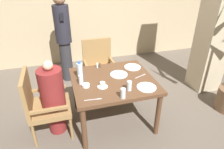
# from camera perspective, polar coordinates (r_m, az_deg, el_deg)

# --- Properties ---
(ground_plane) EXTENTS (16.00, 16.00, 0.00)m
(ground_plane) POSITION_cam_1_polar(r_m,az_deg,el_deg) (3.24, 0.26, -12.49)
(ground_plane) COLOR #60564C
(wall_back) EXTENTS (8.00, 0.06, 2.80)m
(wall_back) POSITION_cam_1_polar(r_m,az_deg,el_deg) (4.81, -8.03, 19.67)
(wall_back) COLOR tan
(wall_back) RESTS_ON ground_plane
(pillar_stone) EXTENTS (0.46, 0.46, 2.70)m
(pillar_stone) POSITION_cam_1_polar(r_m,az_deg,el_deg) (3.95, 28.01, 14.03)
(pillar_stone) COLOR #BCAD8E
(pillar_stone) RESTS_ON ground_plane
(dining_table) EXTENTS (1.14, 1.04, 0.72)m
(dining_table) POSITION_cam_1_polar(r_m,az_deg,el_deg) (2.87, 0.29, -2.95)
(dining_table) COLOR brown
(dining_table) RESTS_ON ground_plane
(chair_left_side) EXTENTS (0.54, 0.54, 0.96)m
(chair_left_side) POSITION_cam_1_polar(r_m,az_deg,el_deg) (2.87, -19.29, -7.71)
(chair_left_side) COLOR olive
(chair_left_side) RESTS_ON ground_plane
(diner_in_left_chair) EXTENTS (0.32, 0.32, 1.12)m
(diner_in_left_chair) POSITION_cam_1_polar(r_m,az_deg,el_deg) (2.82, -16.45, -6.27)
(diner_in_left_chair) COLOR maroon
(diner_in_left_chair) RESTS_ON ground_plane
(chair_far_side) EXTENTS (0.54, 0.54, 0.96)m
(chair_far_side) POSITION_cam_1_polar(r_m,az_deg,el_deg) (3.73, -3.76, 2.80)
(chair_far_side) COLOR olive
(chair_far_side) RESTS_ON ground_plane
(standing_host) EXTENTS (0.30, 0.33, 1.74)m
(standing_host) POSITION_cam_1_polar(r_m,az_deg,el_deg) (4.02, -13.67, 10.57)
(standing_host) COLOR #2D2D33
(standing_host) RESTS_ON ground_plane
(plate_main_left) EXTENTS (0.26, 0.26, 0.01)m
(plate_main_left) POSITION_cam_1_polar(r_m,az_deg,el_deg) (2.93, 1.97, 0.02)
(plate_main_left) COLOR white
(plate_main_left) RESTS_ON dining_table
(plate_main_right) EXTENTS (0.26, 0.26, 0.01)m
(plate_main_right) POSITION_cam_1_polar(r_m,az_deg,el_deg) (2.67, 9.83, -3.61)
(plate_main_right) COLOR white
(plate_main_right) RESTS_ON dining_table
(plate_dessert_center) EXTENTS (0.26, 0.26, 0.01)m
(plate_dessert_center) POSITION_cam_1_polar(r_m,az_deg,el_deg) (3.16, 5.88, 2.12)
(plate_dessert_center) COLOR white
(plate_dessert_center) RESTS_ON dining_table
(teacup_with_saucer) EXTENTS (0.14, 0.14, 0.07)m
(teacup_with_saucer) POSITION_cam_1_polar(r_m,az_deg,el_deg) (2.64, -2.71, -3.03)
(teacup_with_saucer) COLOR white
(teacup_with_saucer) RESTS_ON dining_table
(bowl_small) EXTENTS (0.10, 0.10, 0.04)m
(bowl_small) POSITION_cam_1_polar(r_m,az_deg,el_deg) (2.67, -7.49, -3.10)
(bowl_small) COLOR white
(bowl_small) RESTS_ON dining_table
(water_bottle) EXTENTS (0.08, 0.08, 0.26)m
(water_bottle) POSITION_cam_1_polar(r_m,az_deg,el_deg) (2.82, -9.17, 1.09)
(water_bottle) COLOR silver
(water_bottle) RESTS_ON dining_table
(glass_tall_near) EXTENTS (0.06, 0.06, 0.13)m
(glass_tall_near) POSITION_cam_1_polar(r_m,az_deg,el_deg) (2.56, 4.95, -3.23)
(glass_tall_near) COLOR silver
(glass_tall_near) RESTS_ON dining_table
(glass_tall_mid) EXTENTS (0.06, 0.06, 0.13)m
(glass_tall_mid) POSITION_cam_1_polar(r_m,az_deg,el_deg) (2.41, 3.18, -5.40)
(glass_tall_mid) COLOR silver
(glass_tall_mid) RESTS_ON dining_table
(glass_tall_far) EXTENTS (0.06, 0.06, 0.13)m
(glass_tall_far) POSITION_cam_1_polar(r_m,az_deg,el_deg) (2.71, -8.90, -1.47)
(glass_tall_far) COLOR silver
(glass_tall_far) RESTS_ON dining_table
(salt_shaker) EXTENTS (0.03, 0.03, 0.08)m
(salt_shaker) POSITION_cam_1_polar(r_m,az_deg,el_deg) (3.13, -4.23, 2.59)
(salt_shaker) COLOR white
(salt_shaker) RESTS_ON dining_table
(pepper_shaker) EXTENTS (0.03, 0.03, 0.07)m
(pepper_shaker) POSITION_cam_1_polar(r_m,az_deg,el_deg) (3.14, -3.53, 2.64)
(pepper_shaker) COLOR #4C3D2D
(pepper_shaker) RESTS_ON dining_table
(fork_beside_plate) EXTENTS (0.19, 0.09, 0.00)m
(fork_beside_plate) POSITION_cam_1_polar(r_m,az_deg,el_deg) (2.94, 8.35, -0.34)
(fork_beside_plate) COLOR silver
(fork_beside_plate) RESTS_ON dining_table
(knife_beside_plate) EXTENTS (0.21, 0.03, 0.00)m
(knife_beside_plate) POSITION_cam_1_polar(r_m,az_deg,el_deg) (2.42, -5.19, -7.10)
(knife_beside_plate) COLOR silver
(knife_beside_plate) RESTS_ON dining_table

